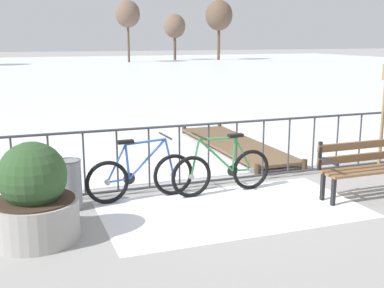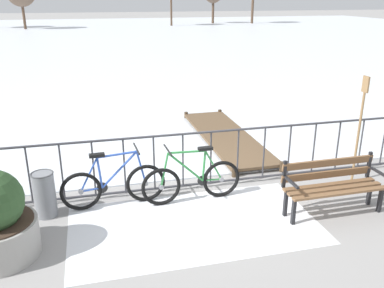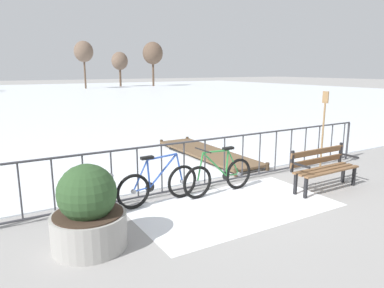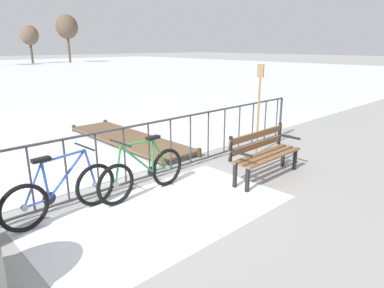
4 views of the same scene
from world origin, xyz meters
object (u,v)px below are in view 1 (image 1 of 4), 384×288
Objects in this scene: bicycle_near_railing at (141,176)px; park_bench at (366,164)px; trash_bin at (70,184)px; oar_upright at (383,112)px; planter_with_shrub at (34,198)px; bicycle_second at (222,171)px.

bicycle_near_railing is 3.49m from park_bench.
oar_upright is (5.43, -0.08, 0.76)m from trash_bin.
planter_with_shrub reaches higher than park_bench.
planter_with_shrub is (-1.59, -1.04, 0.16)m from bicycle_near_railing.
trash_bin is at bearing 179.19° from oar_upright.
bicycle_second is 1.40× the size of planter_with_shrub.
trash_bin is (0.52, 0.97, -0.16)m from planter_with_shrub.
park_bench is 1.49m from oar_upright.
park_bench is 4.93m from planter_with_shrub.
trash_bin is at bearing 61.69° from planter_with_shrub.
bicycle_near_railing is at bearing 178.11° from oar_upright.
planter_with_shrub is at bearing -179.87° from park_bench.
oar_upright reaches higher than bicycle_second.
oar_upright is at bearing -0.81° from trash_bin.
bicycle_second is at bearing 156.90° from park_bench.
park_bench is at bearing -17.12° from bicycle_near_railing.
bicycle_near_railing is at bearing 33.15° from planter_with_shrub.
park_bench is (3.34, -1.03, 0.14)m from bicycle_near_railing.
trash_bin is (-4.40, 0.96, -0.14)m from park_bench.
oar_upright reaches higher than park_bench.
bicycle_second is (1.28, -0.15, 0.00)m from bicycle_near_railing.
trash_bin is at bearing 167.70° from park_bench.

